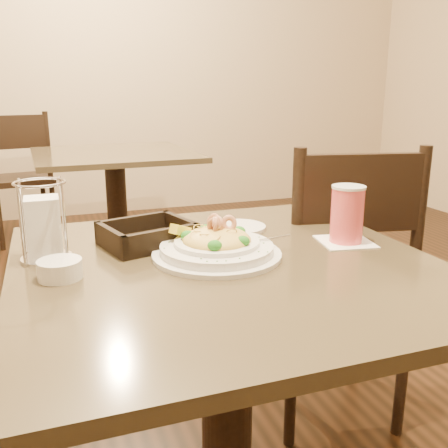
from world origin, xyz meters
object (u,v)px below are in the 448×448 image
object	(u,v)px
dining_chair_near	(338,278)
drink_glass	(347,215)
bread_basket	(147,237)
napkin_caddy	(44,226)
pasta_bowl	(217,245)
butter_ramekin	(60,269)
background_table	(116,190)
main_table	(227,355)
dining_chair_far	(20,174)
side_plate	(239,227)

from	to	relation	value
dining_chair_near	drink_glass	distance (m)	0.44
bread_basket	napkin_caddy	bearing A→B (deg)	-173.06
bread_basket	pasta_bowl	bearing A→B (deg)	-47.49
bread_basket	butter_ramekin	bearing A→B (deg)	-142.05
drink_glass	butter_ramekin	world-z (taller)	drink_glass
background_table	dining_chair_near	world-z (taller)	dining_chair_near
main_table	dining_chair_near	bearing A→B (deg)	33.11
dining_chair_near	main_table	bearing A→B (deg)	44.65
main_table	dining_chair_far	xyz separation A→B (m)	(-0.54, 2.80, 0.00)
dining_chair_near	side_plate	xyz separation A→B (m)	(-0.38, -0.09, 0.23)
napkin_caddy	background_table	bearing A→B (deg)	78.17
side_plate	background_table	bearing A→B (deg)	93.03
napkin_caddy	pasta_bowl	bearing A→B (deg)	-17.41
dining_chair_far	bread_basket	world-z (taller)	dining_chair_far
pasta_bowl	background_table	bearing A→B (deg)	89.02
dining_chair_near	napkin_caddy	world-z (taller)	dining_chair_near
bread_basket	background_table	bearing A→B (deg)	84.96
dining_chair_near	butter_ramekin	xyz separation A→B (m)	(-0.84, -0.30, 0.24)
main_table	side_plate	xyz separation A→B (m)	(0.12, 0.24, 0.23)
napkin_caddy	side_plate	distance (m)	0.50
background_table	side_plate	size ratio (longest dim) A/B	6.47
dining_chair_far	main_table	bearing A→B (deg)	90.56
dining_chair_near	dining_chair_far	size ratio (longest dim) A/B	1.00
dining_chair_near	napkin_caddy	distance (m)	0.93
drink_glass	napkin_caddy	world-z (taller)	napkin_caddy
dining_chair_near	side_plate	world-z (taller)	dining_chair_near
main_table	bread_basket	world-z (taller)	bread_basket
drink_glass	main_table	bearing A→B (deg)	-173.58
main_table	bread_basket	xyz separation A→B (m)	(-0.14, 0.18, 0.25)
dining_chair_near	bread_basket	world-z (taller)	dining_chair_near
background_table	butter_ramekin	xyz separation A→B (m)	(-0.37, -2.00, 0.25)
main_table	dining_chair_far	size ratio (longest dim) A/B	0.97
dining_chair_far	drink_glass	size ratio (longest dim) A/B	6.51
bread_basket	side_plate	size ratio (longest dim) A/B	1.62
background_table	bread_basket	size ratio (longest dim) A/B	3.99
main_table	butter_ramekin	bearing A→B (deg)	176.75
pasta_bowl	butter_ramekin	xyz separation A→B (m)	(-0.33, -0.02, -0.01)
side_plate	butter_ramekin	bearing A→B (deg)	-154.87
butter_ramekin	drink_glass	bearing A→B (deg)	1.42
pasta_bowl	drink_glass	xyz separation A→B (m)	(0.33, -0.00, 0.04)
main_table	pasta_bowl	distance (m)	0.26
dining_chair_near	napkin_caddy	size ratio (longest dim) A/B	5.29
background_table	bread_basket	xyz separation A→B (m)	(-0.16, -1.84, 0.25)
dining_chair_far	drink_glass	bearing A→B (deg)	96.92
main_table	butter_ramekin	distance (m)	0.42
main_table	background_table	distance (m)	2.02
bread_basket	side_plate	xyz separation A→B (m)	(0.26, 0.06, -0.02)
pasta_bowl	butter_ramekin	world-z (taller)	pasta_bowl
napkin_caddy	butter_ramekin	size ratio (longest dim) A/B	2.02
napkin_caddy	main_table	bearing A→B (deg)	-22.36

